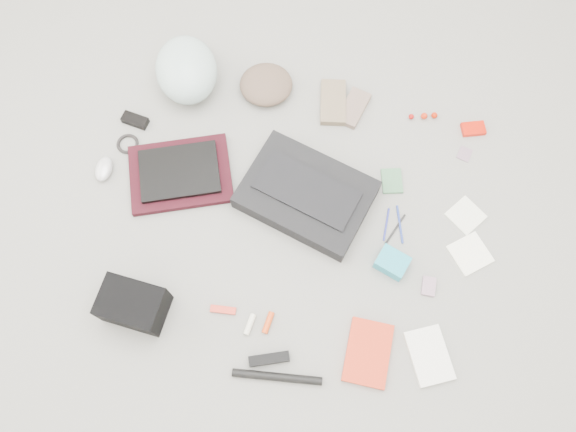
% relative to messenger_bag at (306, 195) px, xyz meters
% --- Properties ---
extents(ground_plane, '(4.00, 4.00, 0.00)m').
position_rel_messenger_bag_xyz_m(ground_plane, '(-0.05, -0.11, -0.04)').
color(ground_plane, slate).
extents(messenger_bag, '(0.56, 0.47, 0.08)m').
position_rel_messenger_bag_xyz_m(messenger_bag, '(0.00, 0.00, 0.00)').
color(messenger_bag, black).
rests_on(messenger_bag, ground_plane).
extents(bag_flap, '(0.43, 0.29, 0.01)m').
position_rel_messenger_bag_xyz_m(bag_flap, '(-0.00, 0.00, 0.05)').
color(bag_flap, black).
rests_on(bag_flap, messenger_bag).
extents(laptop_sleeve, '(0.48, 0.42, 0.03)m').
position_rel_messenger_bag_xyz_m(laptop_sleeve, '(-0.51, -0.00, -0.03)').
color(laptop_sleeve, black).
rests_on(laptop_sleeve, ground_plane).
extents(laptop, '(0.37, 0.32, 0.02)m').
position_rel_messenger_bag_xyz_m(laptop, '(-0.51, -0.00, -0.00)').
color(laptop, black).
rests_on(laptop, laptop_sleeve).
extents(bike_helmet, '(0.36, 0.39, 0.19)m').
position_rel_messenger_bag_xyz_m(bike_helmet, '(-0.59, 0.43, 0.06)').
color(bike_helmet, '#ADCDC9').
rests_on(bike_helmet, ground_plane).
extents(beanie, '(0.26, 0.25, 0.08)m').
position_rel_messenger_bag_xyz_m(beanie, '(-0.26, 0.46, -0.00)').
color(beanie, brown).
rests_on(beanie, ground_plane).
extents(mitten_left, '(0.14, 0.22, 0.03)m').
position_rel_messenger_bag_xyz_m(mitten_left, '(0.03, 0.45, -0.02)').
color(mitten_left, '#7A674F').
rests_on(mitten_left, ground_plane).
extents(mitten_right, '(0.13, 0.19, 0.03)m').
position_rel_messenger_bag_xyz_m(mitten_right, '(0.12, 0.44, -0.03)').
color(mitten_right, '#7C6558').
rests_on(mitten_right, ground_plane).
extents(power_brick, '(0.11, 0.07, 0.03)m').
position_rel_messenger_bag_xyz_m(power_brick, '(-0.76, 0.20, -0.03)').
color(power_brick, black).
rests_on(power_brick, ground_plane).
extents(cable_coil, '(0.12, 0.12, 0.01)m').
position_rel_messenger_bag_xyz_m(cable_coil, '(-0.76, 0.09, -0.03)').
color(cable_coil, black).
rests_on(cable_coil, ground_plane).
extents(mouse, '(0.07, 0.11, 0.04)m').
position_rel_messenger_bag_xyz_m(mouse, '(-0.82, -0.04, -0.02)').
color(mouse, '#BDBDC0').
rests_on(mouse, ground_plane).
extents(camera_bag, '(0.23, 0.17, 0.14)m').
position_rel_messenger_bag_xyz_m(camera_bag, '(-0.53, -0.55, 0.03)').
color(camera_bag, black).
rests_on(camera_bag, ground_plane).
extents(multitool, '(0.10, 0.03, 0.01)m').
position_rel_messenger_bag_xyz_m(multitool, '(-0.22, -0.50, -0.03)').
color(multitool, red).
rests_on(multitool, ground_plane).
extents(toiletry_tube_white, '(0.03, 0.08, 0.02)m').
position_rel_messenger_bag_xyz_m(toiletry_tube_white, '(-0.11, -0.53, -0.03)').
color(toiletry_tube_white, beige).
rests_on(toiletry_tube_white, ground_plane).
extents(toiletry_tube_orange, '(0.03, 0.08, 0.02)m').
position_rel_messenger_bag_xyz_m(toiletry_tube_orange, '(-0.04, -0.51, -0.03)').
color(toiletry_tube_orange, '#D44213').
rests_on(toiletry_tube_orange, ground_plane).
extents(u_lock, '(0.15, 0.08, 0.03)m').
position_rel_messenger_bag_xyz_m(u_lock, '(-0.01, -0.64, -0.03)').
color(u_lock, black).
rests_on(u_lock, ground_plane).
extents(bike_pump, '(0.32, 0.06, 0.03)m').
position_rel_messenger_bag_xyz_m(bike_pump, '(0.03, -0.69, -0.03)').
color(bike_pump, black).
rests_on(bike_pump, ground_plane).
extents(book_red, '(0.16, 0.23, 0.02)m').
position_rel_messenger_bag_xyz_m(book_red, '(0.33, -0.55, -0.03)').
color(book_red, red).
rests_on(book_red, ground_plane).
extents(book_white, '(0.20, 0.23, 0.02)m').
position_rel_messenger_bag_xyz_m(book_white, '(0.54, -0.51, -0.03)').
color(book_white, white).
rests_on(book_white, ground_plane).
extents(notepad, '(0.10, 0.12, 0.01)m').
position_rel_messenger_bag_xyz_m(notepad, '(0.32, 0.14, -0.03)').
color(notepad, '#3E6F49').
rests_on(notepad, ground_plane).
extents(pen_blue, '(0.01, 0.14, 0.01)m').
position_rel_messenger_bag_xyz_m(pen_blue, '(0.33, -0.05, -0.04)').
color(pen_blue, '#292F94').
rests_on(pen_blue, ground_plane).
extents(pen_black, '(0.07, 0.14, 0.01)m').
position_rel_messenger_bag_xyz_m(pen_black, '(0.36, -0.06, -0.04)').
color(pen_black, black).
rests_on(pen_black, ground_plane).
extents(pen_navy, '(0.05, 0.15, 0.01)m').
position_rel_messenger_bag_xyz_m(pen_navy, '(0.38, -0.04, -0.04)').
color(pen_navy, navy).
rests_on(pen_navy, ground_plane).
extents(accordion_wallet, '(0.14, 0.12, 0.06)m').
position_rel_messenger_bag_xyz_m(accordion_wallet, '(0.37, -0.20, -0.01)').
color(accordion_wallet, teal).
rests_on(accordion_wallet, ground_plane).
extents(card_deck, '(0.05, 0.07, 0.01)m').
position_rel_messenger_bag_xyz_m(card_deck, '(0.52, -0.26, -0.03)').
color(card_deck, '#A47E94').
rests_on(card_deck, ground_plane).
extents(napkin_top, '(0.17, 0.17, 0.01)m').
position_rel_messenger_bag_xyz_m(napkin_top, '(0.63, 0.05, -0.04)').
color(napkin_top, white).
rests_on(napkin_top, ground_plane).
extents(napkin_bottom, '(0.19, 0.19, 0.01)m').
position_rel_messenger_bag_xyz_m(napkin_bottom, '(0.66, -0.10, -0.04)').
color(napkin_bottom, white).
rests_on(napkin_bottom, ground_plane).
extents(lollipop_a, '(0.02, 0.02, 0.02)m').
position_rel_messenger_bag_xyz_m(lollipop_a, '(0.36, 0.45, -0.03)').
color(lollipop_a, '#A50F0C').
rests_on(lollipop_a, ground_plane).
extents(lollipop_b, '(0.04, 0.04, 0.03)m').
position_rel_messenger_bag_xyz_m(lollipop_b, '(0.42, 0.46, -0.03)').
color(lollipop_b, '#BA2309').
rests_on(lollipop_b, ground_plane).
extents(lollipop_c, '(0.03, 0.03, 0.03)m').
position_rel_messenger_bag_xyz_m(lollipop_c, '(0.46, 0.47, -0.03)').
color(lollipop_c, '#A91A03').
rests_on(lollipop_c, ground_plane).
extents(altoids_tin, '(0.11, 0.09, 0.02)m').
position_rel_messenger_bag_xyz_m(altoids_tin, '(0.62, 0.44, -0.03)').
color(altoids_tin, red).
rests_on(altoids_tin, ground_plane).
extents(stamp_sheet, '(0.07, 0.07, 0.00)m').
position_rel_messenger_bag_xyz_m(stamp_sheet, '(0.60, 0.32, -0.04)').
color(stamp_sheet, gray).
rests_on(stamp_sheet, ground_plane).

